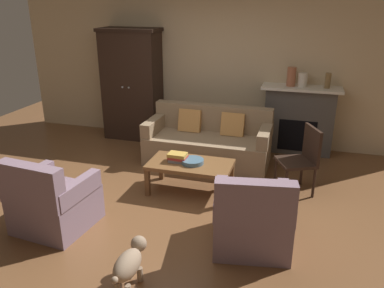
{
  "coord_description": "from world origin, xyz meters",
  "views": [
    {
      "loc": [
        1.58,
        -4.08,
        2.45
      ],
      "look_at": [
        0.16,
        0.73,
        0.55
      ],
      "focal_mm": 36.1,
      "sensor_mm": 36.0,
      "label": 1
    }
  ],
  "objects_px": {
    "side_chair_wooden": "(303,156)",
    "dog": "(129,263)",
    "book_stack": "(178,157)",
    "armchair_near_right": "(252,220)",
    "fireplace": "(299,119)",
    "mantel_vase_terracotta": "(291,77)",
    "fruit_bowl": "(193,161)",
    "mantel_vase_cream": "(303,80)",
    "armchair_near_left": "(52,203)",
    "couch": "(208,143)",
    "coffee_table": "(190,167)",
    "mantel_vase_bronze": "(328,81)",
    "armoire": "(132,85)"
  },
  "relations": [
    {
      "from": "mantel_vase_terracotta",
      "to": "armchair_near_right",
      "type": "bearing_deg",
      "value": -93.21
    },
    {
      "from": "book_stack",
      "to": "side_chair_wooden",
      "type": "relative_size",
      "value": 0.28
    },
    {
      "from": "side_chair_wooden",
      "to": "coffee_table",
      "type": "bearing_deg",
      "value": -163.13
    },
    {
      "from": "mantel_vase_cream",
      "to": "dog",
      "type": "xyz_separation_m",
      "value": [
        -1.3,
        -3.8,
        -0.99
      ]
    },
    {
      "from": "mantel_vase_bronze",
      "to": "book_stack",
      "type": "bearing_deg",
      "value": -134.35
    },
    {
      "from": "armchair_near_right",
      "to": "dog",
      "type": "bearing_deg",
      "value": -136.71
    },
    {
      "from": "fruit_bowl",
      "to": "mantel_vase_cream",
      "type": "height_order",
      "value": "mantel_vase_cream"
    },
    {
      "from": "fireplace",
      "to": "mantel_vase_terracotta",
      "type": "relative_size",
      "value": 4.16
    },
    {
      "from": "mantel_vase_bronze",
      "to": "side_chair_wooden",
      "type": "height_order",
      "value": "mantel_vase_bronze"
    },
    {
      "from": "book_stack",
      "to": "armchair_near_right",
      "type": "xyz_separation_m",
      "value": [
        1.13,
        -1.0,
        -0.16
      ]
    },
    {
      "from": "coffee_table",
      "to": "mantel_vase_terracotta",
      "type": "relative_size",
      "value": 3.63
    },
    {
      "from": "coffee_table",
      "to": "mantel_vase_bronze",
      "type": "bearing_deg",
      "value": 48.37
    },
    {
      "from": "armoire",
      "to": "side_chair_wooden",
      "type": "height_order",
      "value": "armoire"
    },
    {
      "from": "side_chair_wooden",
      "to": "dog",
      "type": "xyz_separation_m",
      "value": [
        -1.41,
        -2.33,
        -0.27
      ]
    },
    {
      "from": "armchair_near_right",
      "to": "fruit_bowl",
      "type": "bearing_deg",
      "value": 133.07
    },
    {
      "from": "mantel_vase_cream",
      "to": "mantel_vase_terracotta",
      "type": "bearing_deg",
      "value": 180.0
    },
    {
      "from": "fireplace",
      "to": "coffee_table",
      "type": "relative_size",
      "value": 1.15
    },
    {
      "from": "mantel_vase_terracotta",
      "to": "mantel_vase_bronze",
      "type": "relative_size",
      "value": 1.26
    },
    {
      "from": "coffee_table",
      "to": "mantel_vase_bronze",
      "type": "height_order",
      "value": "mantel_vase_bronze"
    },
    {
      "from": "armoire",
      "to": "mantel_vase_cream",
      "type": "xyz_separation_m",
      "value": [
        2.95,
        0.06,
        0.24
      ]
    },
    {
      "from": "mantel_vase_cream",
      "to": "side_chair_wooden",
      "type": "distance_m",
      "value": 1.64
    },
    {
      "from": "couch",
      "to": "fruit_bowl",
      "type": "height_order",
      "value": "couch"
    },
    {
      "from": "coffee_table",
      "to": "armchair_near_left",
      "type": "bearing_deg",
      "value": -133.89
    },
    {
      "from": "coffee_table",
      "to": "mantel_vase_terracotta",
      "type": "height_order",
      "value": "mantel_vase_terracotta"
    },
    {
      "from": "fireplace",
      "to": "mantel_vase_terracotta",
      "type": "bearing_deg",
      "value": -174.31
    },
    {
      "from": "couch",
      "to": "armchair_near_right",
      "type": "height_order",
      "value": "armchair_near_right"
    },
    {
      "from": "mantel_vase_bronze",
      "to": "dog",
      "type": "bearing_deg",
      "value": -113.87
    },
    {
      "from": "fireplace",
      "to": "book_stack",
      "type": "bearing_deg",
      "value": -127.6
    },
    {
      "from": "armchair_near_left",
      "to": "dog",
      "type": "height_order",
      "value": "armchair_near_left"
    },
    {
      "from": "armoire",
      "to": "book_stack",
      "type": "xyz_separation_m",
      "value": [
        1.47,
        -1.84,
        -0.51
      ]
    },
    {
      "from": "mantel_vase_terracotta",
      "to": "armchair_near_right",
      "type": "xyz_separation_m",
      "value": [
        -0.16,
        -2.9,
        -0.96
      ]
    },
    {
      "from": "fruit_bowl",
      "to": "armchair_near_left",
      "type": "distance_m",
      "value": 1.79
    },
    {
      "from": "side_chair_wooden",
      "to": "armoire",
      "type": "bearing_deg",
      "value": 155.26
    },
    {
      "from": "couch",
      "to": "armchair_near_right",
      "type": "bearing_deg",
      "value": -64.54
    },
    {
      "from": "armchair_near_left",
      "to": "mantel_vase_terracotta",
      "type": "bearing_deg",
      "value": 53.45
    },
    {
      "from": "mantel_vase_terracotta",
      "to": "armchair_near_right",
      "type": "relative_size",
      "value": 0.34
    },
    {
      "from": "couch",
      "to": "armchair_near_left",
      "type": "relative_size",
      "value": 2.19
    },
    {
      "from": "couch",
      "to": "armchair_near_right",
      "type": "distance_m",
      "value": 2.29
    },
    {
      "from": "couch",
      "to": "side_chair_wooden",
      "type": "bearing_deg",
      "value": -23.97
    },
    {
      "from": "armchair_near_right",
      "to": "side_chair_wooden",
      "type": "distance_m",
      "value": 1.51
    },
    {
      "from": "mantel_vase_cream",
      "to": "dog",
      "type": "bearing_deg",
      "value": -108.91
    },
    {
      "from": "couch",
      "to": "book_stack",
      "type": "bearing_deg",
      "value": -97.98
    },
    {
      "from": "fruit_bowl",
      "to": "mantel_vase_cream",
      "type": "xyz_separation_m",
      "value": [
        1.27,
        1.9,
        0.78
      ]
    },
    {
      "from": "book_stack",
      "to": "mantel_vase_terracotta",
      "type": "bearing_deg",
      "value": 55.69
    },
    {
      "from": "fruit_bowl",
      "to": "fireplace",
      "type": "bearing_deg",
      "value": 56.49
    },
    {
      "from": "armchair_near_right",
      "to": "dog",
      "type": "height_order",
      "value": "armchair_near_right"
    },
    {
      "from": "mantel_vase_cream",
      "to": "armchair_near_right",
      "type": "distance_m",
      "value": 3.06
    },
    {
      "from": "mantel_vase_bronze",
      "to": "armchair_near_right",
      "type": "xyz_separation_m",
      "value": [
        -0.72,
        -2.9,
        -0.92
      ]
    },
    {
      "from": "mantel_vase_cream",
      "to": "fruit_bowl",
      "type": "bearing_deg",
      "value": -123.76
    },
    {
      "from": "book_stack",
      "to": "dog",
      "type": "xyz_separation_m",
      "value": [
        0.17,
        -1.9,
        -0.23
      ]
    }
  ]
}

